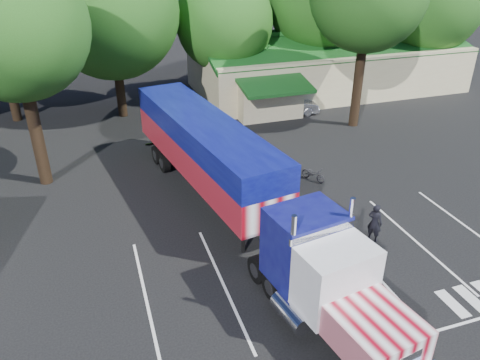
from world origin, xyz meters
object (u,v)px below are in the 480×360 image
object	(u,v)px
semi_truck	(229,172)
woman	(375,223)
bicycle	(313,174)
silver_sedan	(290,106)

from	to	relation	value
semi_truck	woman	distance (m)	7.35
bicycle	woman	bearing A→B (deg)	-119.47
woman	bicycle	size ratio (longest dim) A/B	1.23
semi_truck	woman	world-z (taller)	semi_truck
bicycle	silver_sedan	world-z (taller)	silver_sedan
woman	bicycle	xyz separation A→B (m)	(0.04, 6.44, -0.55)
silver_sedan	bicycle	bearing A→B (deg)	170.18
silver_sedan	semi_truck	bearing A→B (deg)	152.23
woman	semi_truck	bearing A→B (deg)	25.24
semi_truck	bicycle	bearing A→B (deg)	12.78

